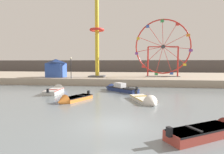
# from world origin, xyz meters

# --- Properties ---
(ground_plane) EXTENTS (240.00, 240.00, 0.00)m
(ground_plane) POSITION_xyz_m (0.00, 0.00, 0.00)
(ground_plane) COLOR slate
(quay_promenade) EXTENTS (110.00, 21.59, 1.09)m
(quay_promenade) POSITION_xyz_m (0.00, 28.62, 0.55)
(quay_promenade) COLOR tan
(quay_promenade) RESTS_ON ground_plane
(distant_town_skyline) EXTENTS (140.00, 3.00, 4.40)m
(distant_town_skyline) POSITION_xyz_m (0.00, 50.01, 2.20)
(distant_town_skyline) COLOR #564C47
(distant_town_skyline) RESTS_ON ground_plane
(motorboat_white_red_stripe) EXTENTS (2.89, 4.70, 1.38)m
(motorboat_white_red_stripe) POSITION_xyz_m (2.27, 6.33, 0.20)
(motorboat_white_red_stripe) COLOR silver
(motorboat_white_red_stripe) RESTS_ON ground_plane
(motorboat_orange_hull) EXTENTS (2.88, 4.26, 1.21)m
(motorboat_orange_hull) POSITION_xyz_m (-4.82, 6.02, 0.22)
(motorboat_orange_hull) COLOR orange
(motorboat_orange_hull) RESTS_ON ground_plane
(motorboat_navy_blue) EXTENTS (5.08, 4.69, 1.41)m
(motorboat_navy_blue) POSITION_xyz_m (-1.05, 13.29, 0.35)
(motorboat_navy_blue) COLOR navy
(motorboat_navy_blue) RESTS_ON ground_plane
(motorboat_pale_grey) EXTENTS (1.71, 4.62, 1.36)m
(motorboat_pale_grey) POSITION_xyz_m (-8.61, 11.09, 0.27)
(motorboat_pale_grey) COLOR silver
(motorboat_pale_grey) RESTS_ON ground_plane
(motorboat_faded_red) EXTENTS (4.64, 3.43, 1.13)m
(motorboat_faded_red) POSITION_xyz_m (5.08, -1.15, 0.28)
(motorboat_faded_red) COLOR #B24238
(motorboat_faded_red) RESTS_ON ground_plane
(ferris_wheel_red_frame) EXTENTS (10.34, 1.20, 10.61)m
(ferris_wheel_red_frame) POSITION_xyz_m (6.20, 24.86, 6.42)
(ferris_wheel_red_frame) COLOR red
(ferris_wheel_red_frame) RESTS_ON quay_promenade
(drop_tower_yellow_tower) EXTENTS (2.80, 2.80, 16.01)m
(drop_tower_yellow_tower) POSITION_xyz_m (-5.74, 22.39, 8.28)
(drop_tower_yellow_tower) COLOR gold
(drop_tower_yellow_tower) RESTS_ON quay_promenade
(carnival_booth_blue_tent) EXTENTS (3.48, 3.04, 3.25)m
(carnival_booth_blue_tent) POSITION_xyz_m (-12.94, 20.94, 2.78)
(carnival_booth_blue_tent) COLOR #3356B7
(carnival_booth_blue_tent) RESTS_ON quay_promenade
(promenade_lamp_near) EXTENTS (0.32, 0.32, 3.50)m
(promenade_lamp_near) POSITION_xyz_m (-9.35, 18.65, 3.42)
(promenade_lamp_near) COLOR #2D2D33
(promenade_lamp_near) RESTS_ON quay_promenade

